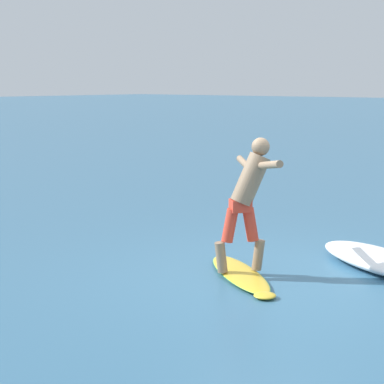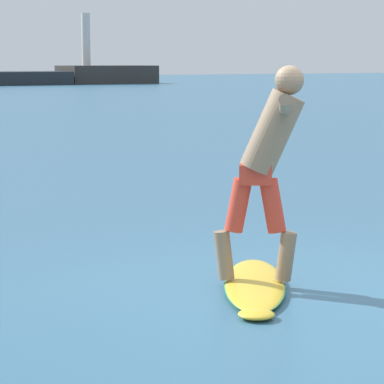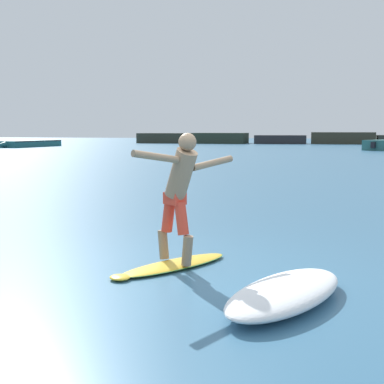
# 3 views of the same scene
# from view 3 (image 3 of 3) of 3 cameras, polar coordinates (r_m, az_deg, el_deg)

# --- Properties ---
(ground_plane) EXTENTS (200.00, 200.00, 0.00)m
(ground_plane) POSITION_cam_3_polar(r_m,az_deg,el_deg) (6.93, -0.57, -8.80)
(ground_plane) COLOR #37698B
(rock_jetty_breakwater) EXTENTS (52.90, 5.29, 5.67)m
(rock_jetty_breakwater) POSITION_cam_3_polar(r_m,az_deg,el_deg) (68.99, 17.60, 5.45)
(rock_jetty_breakwater) COLOR #2D3127
(rock_jetty_breakwater) RESTS_ON ground
(surfboard) EXTENTS (1.45, 1.80, 0.21)m
(surfboard) POSITION_cam_3_polar(r_m,az_deg,el_deg) (7.27, -2.01, -7.79)
(surfboard) COLOR yellow
(surfboard) RESTS_ON ground
(surfer) EXTENTS (1.09, 1.37, 1.74)m
(surfer) POSITION_cam_3_polar(r_m,az_deg,el_deg) (7.02, -1.30, 0.55)
(surfer) COLOR #8C7156
(surfer) RESTS_ON surfboard
(fishing_boat_near_jetty) EXTENTS (3.87, 8.65, 0.66)m
(fishing_boat_near_jetty) POSITION_cam_3_polar(r_m,az_deg,el_deg) (58.00, -16.97, 4.98)
(fishing_boat_near_jetty) COLOR #205E63
(fishing_boat_near_jetty) RESTS_ON ground
(wave_foam_at_tail) EXTENTS (1.64, 2.26, 0.24)m
(wave_foam_at_tail) POSITION_cam_3_polar(r_m,az_deg,el_deg) (5.89, 9.95, -10.52)
(wave_foam_at_tail) COLOR white
(wave_foam_at_tail) RESTS_ON ground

